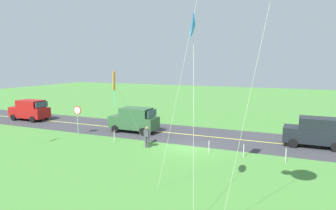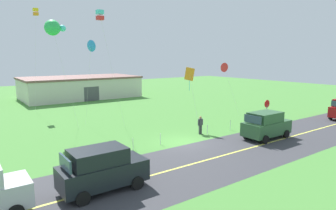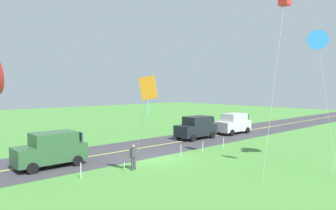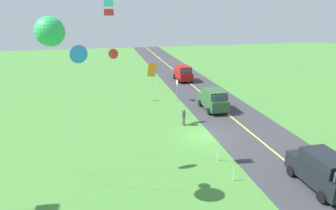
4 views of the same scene
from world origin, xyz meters
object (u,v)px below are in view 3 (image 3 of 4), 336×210
(car_parked_west_far, at_px, (233,123))
(kite_red_low, at_px, (148,90))
(person_adult_near, at_px, (134,156))
(kite_green_far, at_px, (318,40))
(car_suv_foreground, at_px, (51,149))
(car_parked_west_near, at_px, (196,127))

(car_parked_west_far, distance_m, kite_red_low, 19.99)
(car_parked_west_far, distance_m, person_adult_near, 17.79)
(car_parked_west_far, height_order, kite_green_far, kite_green_far)
(car_parked_west_far, bearing_deg, car_suv_foreground, 1.88)
(car_parked_west_far, relative_size, person_adult_near, 2.75)
(person_adult_near, bearing_deg, kite_green_far, 109.40)
(kite_red_low, bearing_deg, kite_green_far, 142.99)
(person_adult_near, height_order, kite_green_far, kite_green_far)
(car_parked_west_near, distance_m, kite_red_low, 15.38)
(car_suv_foreground, height_order, car_parked_west_near, same)
(kite_red_low, distance_m, kite_green_far, 9.73)
(car_suv_foreground, xyz_separation_m, person_adult_near, (-3.51, 4.24, -0.29))
(person_adult_near, height_order, kite_red_low, kite_red_low)
(person_adult_near, xyz_separation_m, kite_green_far, (-6.49, 8.34, 6.88))
(car_suv_foreground, distance_m, car_parked_west_far, 20.61)
(person_adult_near, relative_size, kite_red_low, 0.28)
(car_suv_foreground, height_order, person_adult_near, car_suv_foreground)
(car_parked_west_far, distance_m, kite_green_far, 18.20)
(car_parked_west_far, xyz_separation_m, kite_green_far, (10.60, 13.25, 6.59))
(car_suv_foreground, distance_m, kite_green_far, 17.37)
(kite_red_low, height_order, kite_green_far, kite_green_far)
(kite_green_far, bearing_deg, person_adult_near, -52.10)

